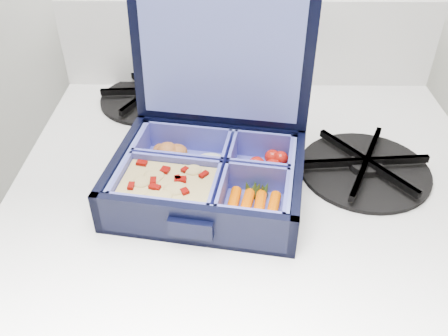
# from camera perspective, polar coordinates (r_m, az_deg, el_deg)

# --- Properties ---
(bento_box) EXTENTS (0.25, 0.21, 0.05)m
(bento_box) POSITION_cam_1_polar(r_m,az_deg,el_deg) (0.58, -1.96, -1.16)
(bento_box) COLOR black
(bento_box) RESTS_ON stove
(burner_grate) EXTENTS (0.19, 0.19, 0.02)m
(burner_grate) POSITION_cam_1_polar(r_m,az_deg,el_deg) (0.65, 16.69, 0.42)
(burner_grate) COLOR black
(burner_grate) RESTS_ON stove
(burner_grate_rear) EXTENTS (0.18, 0.18, 0.02)m
(burner_grate_rear) POSITION_cam_1_polar(r_m,az_deg,el_deg) (0.80, -8.77, 8.66)
(burner_grate_rear) COLOR black
(burner_grate_rear) RESTS_ON stove
(fork) EXTENTS (0.08, 0.18, 0.01)m
(fork) POSITION_cam_1_polar(r_m,az_deg,el_deg) (0.69, -1.15, 3.49)
(fork) COLOR #B4B7CE
(fork) RESTS_ON stove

